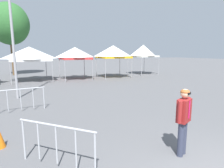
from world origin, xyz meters
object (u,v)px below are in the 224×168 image
at_px(canopy_tent_behind_right, 75,53).
at_px(crowd_barrier_mid_lot, 56,138).
at_px(canopy_tent_center, 113,52).
at_px(person_foreground, 183,117).
at_px(crowd_barrier_by_lift, 20,96).
at_px(canopy_tent_behind_left, 29,54).
at_px(light_pole_near_lift, 10,9).
at_px(tree_behind_tents_left, 10,24).
at_px(canopy_tent_far_right, 143,51).

bearing_deg(canopy_tent_behind_right, crowd_barrier_mid_lot, -107.56).
relative_size(canopy_tent_center, person_foreground, 1.90).
distance_m(canopy_tent_center, crowd_barrier_by_lift, 12.75).
bearing_deg(canopy_tent_behind_left, light_pole_near_lift, -99.57).
bearing_deg(tree_behind_tents_left, canopy_tent_far_right, -22.43).
bearing_deg(person_foreground, canopy_tent_behind_right, 84.68).
height_order(canopy_tent_behind_right, crowd_barrier_mid_lot, canopy_tent_behind_right).
bearing_deg(crowd_barrier_mid_lot, canopy_tent_center, 58.26).
distance_m(light_pole_near_lift, tree_behind_tents_left, 12.84).
bearing_deg(tree_behind_tents_left, canopy_tent_behind_right, -50.21).
distance_m(person_foreground, light_pole_near_lift, 10.41).
height_order(person_foreground, crowd_barrier_by_lift, person_foreground).
distance_m(canopy_tent_behind_left, canopy_tent_center, 8.20).
distance_m(tree_behind_tents_left, crowd_barrier_by_lift, 16.52).
height_order(canopy_tent_behind_left, crowd_barrier_mid_lot, canopy_tent_behind_left).
height_order(canopy_tent_far_right, tree_behind_tents_left, tree_behind_tents_left).
bearing_deg(tree_behind_tents_left, crowd_barrier_mid_lot, -86.84).
relative_size(canopy_tent_behind_left, person_foreground, 2.05).
height_order(person_foreground, tree_behind_tents_left, tree_behind_tents_left).
bearing_deg(canopy_tent_center, tree_behind_tents_left, 143.85).
bearing_deg(tree_behind_tents_left, person_foreground, -79.01).
bearing_deg(canopy_tent_far_right, light_pole_near_lift, -153.74).
distance_m(canopy_tent_behind_left, person_foreground, 16.16).
relative_size(canopy_tent_far_right, person_foreground, 1.99).
bearing_deg(canopy_tent_behind_right, person_foreground, -95.32).
relative_size(canopy_tent_center, canopy_tent_far_right, 0.95).
xyz_separation_m(canopy_tent_far_right, tree_behind_tents_left, (-14.33, 5.91, 3.02)).
relative_size(canopy_tent_far_right, crowd_barrier_by_lift, 1.69).
xyz_separation_m(canopy_tent_behind_left, tree_behind_tents_left, (-1.53, 5.77, 3.30)).
distance_m(crowd_barrier_by_lift, crowd_barrier_mid_lot, 5.09).
distance_m(canopy_tent_behind_left, canopy_tent_behind_right, 4.16).
bearing_deg(crowd_barrier_mid_lot, canopy_tent_far_right, 48.39).
xyz_separation_m(canopy_tent_center, crowd_barrier_by_lift, (-9.14, -8.67, -1.97)).
height_order(canopy_tent_behind_right, crowd_barrier_by_lift, canopy_tent_behind_right).
bearing_deg(canopy_tent_behind_left, crowd_barrier_by_lift, -95.99).
xyz_separation_m(tree_behind_tents_left, crowd_barrier_by_lift, (0.49, -15.71, -5.08)).
distance_m(canopy_tent_behind_right, canopy_tent_far_right, 8.78).
relative_size(canopy_tent_behind_left, canopy_tent_center, 1.07).
distance_m(tree_behind_tents_left, crowd_barrier_mid_lot, 21.40).
relative_size(canopy_tent_behind_left, light_pole_near_lift, 0.41).
height_order(canopy_tent_far_right, person_foreground, canopy_tent_far_right).
distance_m(canopy_tent_behind_right, canopy_tent_center, 4.06).
height_order(canopy_tent_center, person_foreground, canopy_tent_center).
bearing_deg(canopy_tent_behind_left, tree_behind_tents_left, 104.89).
height_order(canopy_tent_behind_left, crowd_barrier_by_lift, canopy_tent_behind_left).
bearing_deg(canopy_tent_behind_right, canopy_tent_far_right, 5.21).
bearing_deg(canopy_tent_behind_right, tree_behind_tents_left, 129.79).
relative_size(canopy_tent_behind_left, crowd_barrier_mid_lot, 2.27).
bearing_deg(canopy_tent_center, light_pole_near_lift, -148.12).
relative_size(canopy_tent_center, crowd_barrier_by_lift, 1.61).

